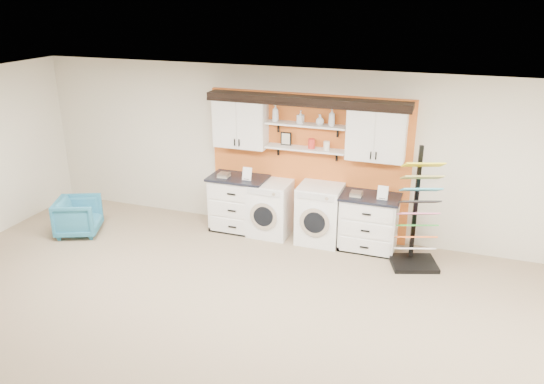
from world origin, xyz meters
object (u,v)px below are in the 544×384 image
at_px(base_cabinet_right, 369,222).
at_px(washer, 270,208).
at_px(base_cabinet_left, 239,203).
at_px(sample_rack, 416,231).
at_px(dryer, 320,214).
at_px(armchair, 78,216).

distance_m(base_cabinet_right, washer, 1.68).
xyz_separation_m(base_cabinet_left, sample_rack, (3.02, -0.33, 0.08)).
bearing_deg(washer, base_cabinet_right, 0.12).
bearing_deg(base_cabinet_left, dryer, -0.13).
height_order(washer, sample_rack, sample_rack).
bearing_deg(armchair, washer, -93.58).
xyz_separation_m(base_cabinet_right, washer, (-1.68, -0.00, 0.01)).
relative_size(base_cabinet_right, armchair, 1.34).
xyz_separation_m(washer, dryer, (0.87, -0.00, 0.02)).
relative_size(base_cabinet_left, armchair, 1.42).
bearing_deg(sample_rack, base_cabinet_left, 154.92).
distance_m(dryer, sample_rack, 1.61).
relative_size(washer, sample_rack, 0.51).
bearing_deg(washer, dryer, -0.00).
height_order(base_cabinet_left, armchair, base_cabinet_left).
height_order(dryer, armchair, dryer).
bearing_deg(base_cabinet_left, washer, -0.33).
bearing_deg(base_cabinet_right, washer, -179.88).
height_order(washer, dryer, dryer).
height_order(base_cabinet_right, armchair, base_cabinet_right).
xyz_separation_m(base_cabinet_left, armchair, (-2.52, -1.10, -0.17)).
bearing_deg(dryer, base_cabinet_right, 0.24).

